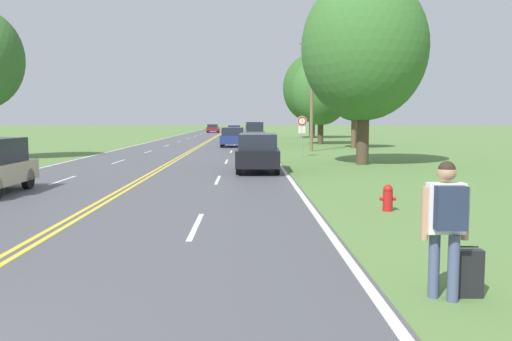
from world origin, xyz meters
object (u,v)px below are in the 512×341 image
Objects in this scene: suitcase at (466,273)px; tree_mid_treeline at (364,48)px; car_silver_sedan_distant at (234,131)px; car_maroon_sedan_horizon at (213,128)px; tree_behind_sign at (312,88)px; tree_right_cluster at (354,91)px; traffic_sign at (302,126)px; car_black_van_mid_near at (258,151)px; tree_far_back at (321,92)px; car_dark_blue_hatchback_mid_far at (233,137)px; fire_hydrant at (388,198)px; car_dark_grey_van_receding at (254,132)px; hitchhiker_person at (446,216)px.

suitcase is 0.07× the size of tree_mid_treeline.
car_maroon_sedan_horizon is at bearing -169.44° from car_silver_sedan_distant.
tree_behind_sign is at bearing -3.92° from suitcase.
car_silver_sedan_distant is at bearing 109.67° from tree_right_cluster.
tree_mid_treeline is 2.14× the size of car_silver_sedan_distant.
traffic_sign is 11.36m from tree_right_cluster.
suitcase is at bearing 9.23° from car_black_van_mid_near.
traffic_sign is at bearing -101.67° from tree_far_back.
tree_behind_sign is 1.28× the size of tree_far_back.
tree_mid_treeline is (2.54, -5.87, 4.01)m from traffic_sign.
fire_hydrant is at bearing 10.07° from car_dark_blue_hatchback_mid_far.
tree_mid_treeline is at bearing -92.27° from tree_far_back.
fire_hydrant is 37.07m from tree_far_back.
car_dark_grey_van_receding is (-7.83, 11.63, -3.49)m from tree_right_cluster.
tree_right_cluster is at bearing 79.51° from car_dark_blue_hatchback_mid_far.
suitcase is 0.15× the size of car_silver_sedan_distant.
car_dark_grey_van_receding reaches higher than car_maroon_sedan_horizon.
tree_behind_sign reaches higher than traffic_sign.
traffic_sign reaches higher than suitcase.
hitchhiker_person is at bearing -99.38° from tree_right_cluster.
suitcase is 17.33m from car_black_van_mid_near.
traffic_sign is at bearing -169.10° from car_maroon_sedan_horizon.
car_maroon_sedan_horizon is (-4.63, 47.73, -0.11)m from car_dark_blue_hatchback_mid_far.
car_dark_blue_hatchback_mid_far is at bearing -13.31° from car_dark_grey_van_receding.
car_dark_grey_van_receding reaches higher than car_silver_sedan_distant.
tree_behind_sign is (5.17, 59.76, 5.76)m from suitcase.
car_dark_blue_hatchback_mid_far is at bearing 6.52° from hitchhiker_person.
car_dark_blue_hatchback_mid_far is (-3.73, 38.72, -0.25)m from hitchhiker_person.
traffic_sign reaches higher than car_maroon_sedan_horizon.
car_dark_blue_hatchback_mid_far is at bearing 111.95° from tree_mid_treeline.
tree_right_cluster is 14.45m from car_dark_grey_van_receding.
suitcase is 0.17× the size of car_maroon_sedan_horizon.
car_dark_grey_van_receding reaches higher than car_black_van_mid_near.
tree_far_back reaches higher than car_dark_blue_hatchback_mid_far.
car_dark_grey_van_receding is at bearing 7.52° from car_silver_sedan_distant.
suitcase is at bearing 7.56° from car_dark_blue_hatchback_mid_far.
tree_mid_treeline reaches higher than hitchhiker_person.
car_black_van_mid_near is (-3.10, 10.46, 0.55)m from fire_hydrant.
car_dark_blue_hatchback_mid_far reaches higher than suitcase.
tree_right_cluster is 1.70× the size of car_maroon_sedan_horizon.
traffic_sign is at bearing 164.25° from car_black_van_mid_near.
car_silver_sedan_distant is (-10.25, 28.69, -3.77)m from tree_right_cluster.
tree_right_cluster reaches higher than car_maroon_sedan_horizon.
tree_right_cluster is at bearing 19.11° from car_silver_sedan_distant.
fire_hydrant is 41.54m from car_dark_grey_van_receding.
fire_hydrant is at bearing -89.52° from traffic_sign.
tree_far_back is 27.24m from car_black_van_mid_near.
suitcase is at bearing -98.41° from tree_mid_treeline.
car_silver_sedan_distant is 1.10× the size of car_maroon_sedan_horizon.
suitcase is 6.73m from fire_hydrant.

